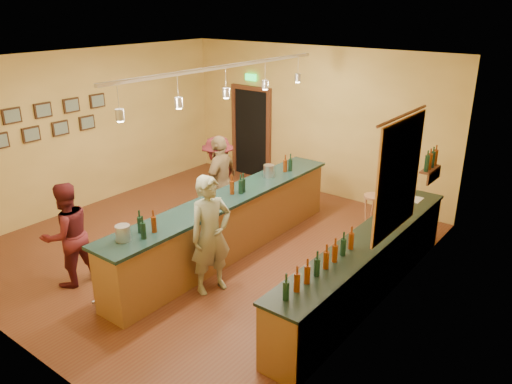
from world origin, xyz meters
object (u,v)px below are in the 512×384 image
Objects in this scene: customer_a at (67,235)px; customer_c at (218,179)px; bar_stool at (373,203)px; back_counter at (366,267)px; tasting_bar at (229,221)px; bartender at (211,235)px; customer_b at (221,181)px.

customer_c is at bearing -178.32° from customer_a.
customer_c is at bearing -155.22° from bar_stool.
tasting_bar reaches higher than back_counter.
bartender reaches higher than customer_b.
back_counter is at bearing 4.25° from tasting_bar.
customer_c is (0.19, 3.16, 0.03)m from customer_a.
tasting_bar is 3.03× the size of customer_c.
bartender reaches higher than tasting_bar.
customer_a is at bearing -20.71° from customer_b.
bartender is (-1.88, -1.21, 0.41)m from back_counter.
bartender is at bearing 127.72° from customer_a.
customer_b is (-1.44, 1.86, -0.02)m from bartender.
customer_c reaches higher than bar_stool.
back_counter is 3.41m from customer_b.
bar_stool is at bearing 105.45° from customer_b.
tasting_bar is at bearing 46.57° from bartender.
bar_stool is (1.04, 3.24, -0.28)m from bartender.
customer_c is at bearing 138.17° from tasting_bar.
customer_c is (-1.63, 2.00, -0.06)m from bartender.
back_counter is at bearing -67.40° from bar_stool.
customer_c is at bearing 167.40° from back_counter.
customer_b is (-3.33, 0.64, 0.40)m from back_counter.
bartender is at bearing 19.42° from customer_c.
customer_a is 3.17m from customer_c.
customer_a is at bearing -120.07° from tasting_bar.
bartender is 1.07× the size of customer_c.
customer_c is at bearing 57.69° from bartender.
customer_a is (-1.27, -2.20, 0.20)m from tasting_bar.
bar_stool is at bearing 94.99° from customer_c.
customer_b is at bearing 169.08° from back_counter.
customer_a is 0.96× the size of customer_c.
customer_c is (-1.08, 0.97, 0.24)m from tasting_bar.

